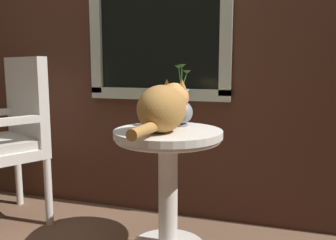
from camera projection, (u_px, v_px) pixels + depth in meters
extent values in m
cube|color=#47281C|center=(151.00, 7.00, 2.21)|extent=(4.00, 0.04, 2.60)
cube|color=beige|center=(158.00, 94.00, 2.23)|extent=(0.90, 0.03, 0.07)
cube|color=beige|center=(95.00, 7.00, 2.28)|extent=(0.07, 0.03, 1.07)
cube|color=beige|center=(227.00, 0.00, 2.03)|extent=(0.07, 0.03, 1.07)
cube|color=black|center=(158.00, 4.00, 2.17)|extent=(0.81, 0.01, 1.05)
cylinder|color=silver|center=(168.00, 192.00, 1.83)|extent=(0.10, 0.10, 0.57)
cylinder|color=silver|center=(168.00, 134.00, 1.78)|extent=(0.54, 0.54, 0.03)
torus|color=silver|center=(168.00, 139.00, 1.79)|extent=(0.52, 0.52, 0.02)
cylinder|color=silver|center=(18.00, 175.00, 2.47)|extent=(0.04, 0.04, 0.41)
cylinder|color=silver|center=(48.00, 192.00, 2.15)|extent=(0.04, 0.04, 0.41)
cube|color=silver|center=(26.00, 101.00, 2.23)|extent=(0.46, 0.29, 0.53)
cube|color=silver|center=(7.00, 122.00, 1.94)|extent=(0.25, 0.40, 0.04)
ellipsoid|color=#AD7A3D|center=(162.00, 109.00, 1.70)|extent=(0.24, 0.29, 0.22)
sphere|color=#E2A356|center=(174.00, 97.00, 1.86)|extent=(0.15, 0.15, 0.15)
cone|color=#AD7A3D|center=(182.00, 84.00, 1.84)|extent=(0.05, 0.05, 0.05)
cone|color=#AD7A3D|center=(167.00, 84.00, 1.87)|extent=(0.05, 0.05, 0.05)
cylinder|color=#AD7A3D|center=(144.00, 130.00, 1.52)|extent=(0.06, 0.25, 0.05)
cylinder|color=gray|center=(181.00, 125.00, 1.90)|extent=(0.07, 0.07, 0.01)
ellipsoid|color=gray|center=(181.00, 112.00, 1.89)|extent=(0.12, 0.12, 0.12)
cylinder|color=gray|center=(181.00, 97.00, 1.88)|extent=(0.07, 0.07, 0.07)
torus|color=gray|center=(181.00, 90.00, 1.87)|extent=(0.08, 0.08, 0.01)
cylinder|color=#387533|center=(182.00, 78.00, 1.85)|extent=(0.01, 0.03, 0.13)
cone|color=#387533|center=(182.00, 66.00, 1.83)|extent=(0.04, 0.04, 0.02)
cylinder|color=#387533|center=(180.00, 79.00, 1.85)|extent=(0.01, 0.03, 0.12)
cone|color=#387533|center=(179.00, 67.00, 1.83)|extent=(0.04, 0.04, 0.02)
cylinder|color=#387533|center=(184.00, 81.00, 1.87)|extent=(0.03, 0.03, 0.10)
cone|color=#387533|center=(187.00, 72.00, 1.87)|extent=(0.04, 0.04, 0.02)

